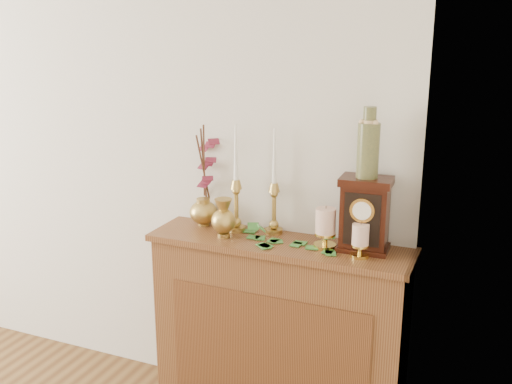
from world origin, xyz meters
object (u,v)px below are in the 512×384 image
at_px(candlestick_left, 236,197).
at_px(bud_vase, 223,218).
at_px(mantel_clock, 365,215).
at_px(candlestick_center, 274,200).
at_px(ginger_jar, 207,179).
at_px(ceramic_vase, 368,146).

xyz_separation_m(candlestick_left, bud_vase, (-0.02, -0.11, -0.08)).
bearing_deg(mantel_clock, bud_vase, -174.75).
bearing_deg(candlestick_left, candlestick_center, 13.03).
relative_size(candlestick_center, ginger_jar, 0.98).
bearing_deg(candlestick_left, bud_vase, -99.58).
relative_size(candlestick_left, bud_vase, 2.79).
xyz_separation_m(bud_vase, mantel_clock, (0.64, 0.09, 0.07)).
bearing_deg(ginger_jar, candlestick_left, -16.54).
xyz_separation_m(bud_vase, ceramic_vase, (0.64, 0.09, 0.38)).
distance_m(candlestick_left, mantel_clock, 0.63).
relative_size(bud_vase, ceramic_vase, 0.61).
xyz_separation_m(mantel_clock, ceramic_vase, (-0.00, 0.00, 0.31)).
relative_size(bud_vase, ginger_jar, 0.36).
bearing_deg(ceramic_vase, candlestick_center, 172.80).
bearing_deg(ginger_jar, candlestick_center, -2.08).
bearing_deg(mantel_clock, ceramic_vase, 90.00).
relative_size(candlestick_left, candlestick_center, 1.03).
bearing_deg(mantel_clock, ginger_jar, 172.38).
distance_m(bud_vase, ginger_jar, 0.27).
xyz_separation_m(candlestick_left, candlestick_center, (0.18, 0.04, -0.00)).
height_order(bud_vase, ginger_jar, ginger_jar).
distance_m(candlestick_center, ceramic_vase, 0.54).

